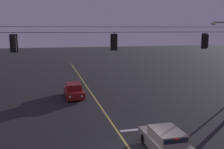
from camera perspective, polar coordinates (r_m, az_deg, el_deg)
lane_centre_stripe at (r=24.67m, az=-2.73°, el=-6.52°), size 0.14×60.00×0.01m
stop_bar_paint at (r=19.11m, az=6.81°, el=-11.50°), size 3.40×0.36×0.01m
signal_span_assembly at (r=18.03m, az=0.74°, el=1.12°), size 20.22×0.32×8.09m
traffic_light_leftmost at (r=17.40m, az=-20.36°, el=6.27°), size 0.48×0.41×1.22m
traffic_light_left_inner at (r=17.81m, az=0.55°, el=6.94°), size 0.48×0.41×1.22m
traffic_light_centre at (r=20.55m, az=19.41°, el=6.76°), size 0.48×0.41×1.22m
car_waiting_near_lane at (r=15.69m, az=11.51°, el=-13.98°), size 1.80×4.33×1.39m
car_oncoming_lead at (r=27.60m, az=-8.21°, el=-3.46°), size 1.80×4.42×1.39m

